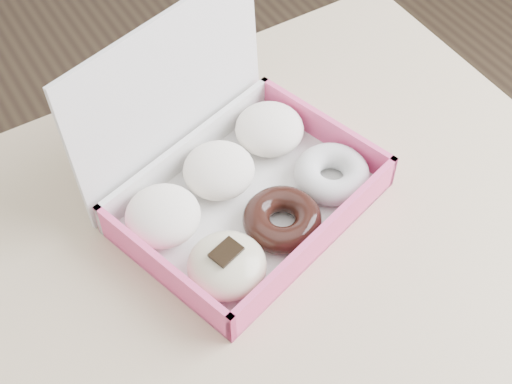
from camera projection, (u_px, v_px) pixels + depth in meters
donut_box at (237, 184)px, 0.85m from camera, size 0.35×0.32×0.22m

